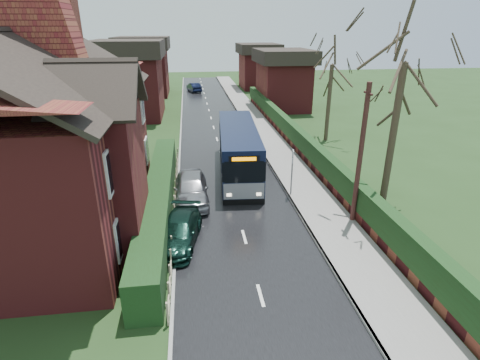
{
  "coord_description": "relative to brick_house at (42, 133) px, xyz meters",
  "views": [
    {
      "loc": [
        -2.13,
        -12.44,
        8.76
      ],
      "look_at": [
        0.13,
        4.41,
        1.8
      ],
      "focal_mm": 28.0,
      "sensor_mm": 36.0,
      "label": 1
    }
  ],
  "objects": [
    {
      "name": "ground",
      "position": [
        8.73,
        -4.78,
        -4.38
      ],
      "size": [
        140.0,
        140.0,
        0.0
      ],
      "primitive_type": "plane",
      "color": "#233F1B",
      "rests_on": "ground"
    },
    {
      "name": "road",
      "position": [
        8.73,
        5.22,
        -4.37
      ],
      "size": [
        6.0,
        100.0,
        0.02
      ],
      "primitive_type": "cube",
      "color": "black",
      "rests_on": "ground"
    },
    {
      "name": "pavement",
      "position": [
        12.98,
        5.22,
        -4.31
      ],
      "size": [
        2.5,
        100.0,
        0.14
      ],
      "primitive_type": "cube",
      "color": "slate",
      "rests_on": "ground"
    },
    {
      "name": "kerb_right",
      "position": [
        11.78,
        5.22,
        -4.31
      ],
      "size": [
        0.12,
        100.0,
        0.14
      ],
      "primitive_type": "cube",
      "color": "gray",
      "rests_on": "ground"
    },
    {
      "name": "kerb_left",
      "position": [
        5.68,
        5.22,
        -4.33
      ],
      "size": [
        0.12,
        100.0,
        0.1
      ],
      "primitive_type": "cube",
      "color": "gray",
      "rests_on": "ground"
    },
    {
      "name": "front_hedge",
      "position": [
        4.83,
        0.22,
        -3.58
      ],
      "size": [
        1.2,
        16.0,
        1.6
      ],
      "primitive_type": "cube",
      "color": "black",
      "rests_on": "ground"
    },
    {
      "name": "picket_fence",
      "position": [
        5.58,
        0.22,
        -3.93
      ],
      "size": [
        0.1,
        16.0,
        0.9
      ],
      "primitive_type": null,
      "color": "gray",
      "rests_on": "ground"
    },
    {
      "name": "right_wall_hedge",
      "position": [
        14.53,
        5.22,
        -3.36
      ],
      "size": [
        0.6,
        50.0,
        1.8
      ],
      "color": "maroon",
      "rests_on": "ground"
    },
    {
      "name": "brick_house",
      "position": [
        0.0,
        0.0,
        0.0
      ],
      "size": [
        9.3,
        14.6,
        10.3
      ],
      "color": "maroon",
      "rests_on": "ground"
    },
    {
      "name": "bus",
      "position": [
        9.53,
        5.34,
        -2.89
      ],
      "size": [
        2.94,
        10.01,
        3.0
      ],
      "rotation": [
        0.0,
        0.0,
        -0.07
      ],
      "color": "black",
      "rests_on": "ground"
    },
    {
      "name": "car_silver",
      "position": [
        6.46,
        1.36,
        -3.63
      ],
      "size": [
        1.8,
        4.41,
        1.5
      ],
      "primitive_type": "imported",
      "rotation": [
        0.0,
        0.0,
        0.01
      ],
      "color": "#A5A4A9",
      "rests_on": "ground"
    },
    {
      "name": "car_green",
      "position": [
        5.83,
        -2.89,
        -3.79
      ],
      "size": [
        2.38,
        4.26,
        1.17
      ],
      "primitive_type": "imported",
      "rotation": [
        0.0,
        0.0,
        -0.2
      ],
      "color": "black",
      "rests_on": "ground"
    },
    {
      "name": "car_distant",
      "position": [
        7.34,
        38.78,
        -3.73
      ],
      "size": [
        2.27,
        4.11,
        1.28
      ],
      "primitive_type": "imported",
      "rotation": [
        0.0,
        0.0,
        3.39
      ],
      "color": "black",
      "rests_on": "ground"
    },
    {
      "name": "bus_stop_sign",
      "position": [
        11.93,
        1.22,
        -2.57
      ],
      "size": [
        0.15,
        0.41,
        2.74
      ],
      "rotation": [
        0.0,
        0.0,
        -0.22
      ],
      "color": "slate",
      "rests_on": "ground"
    },
    {
      "name": "telegraph_pole",
      "position": [
        14.13,
        -2.05,
        -1.01
      ],
      "size": [
        0.23,
        0.86,
        6.64
      ],
      "rotation": [
        0.0,
        0.0,
        -0.06
      ],
      "color": "black",
      "rests_on": "ground"
    },
    {
      "name": "tree_right_near",
      "position": [
        16.4,
        -0.6,
        3.4
      ],
      "size": [
        4.82,
        4.82,
        10.41
      ],
      "color": "#362B20",
      "rests_on": "ground"
    },
    {
      "name": "tree_right_far",
      "position": [
        17.73,
        11.82,
        2.11
      ],
      "size": [
        4.5,
        4.5,
        8.68
      ],
      "color": "#382D21",
      "rests_on": "ground"
    },
    {
      "name": "tree_house_side",
      "position": [
        -2.42,
        8.22,
        2.89
      ],
      "size": [
        4.28,
        4.28,
        9.73
      ],
      "color": "#362920",
      "rests_on": "ground"
    }
  ]
}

